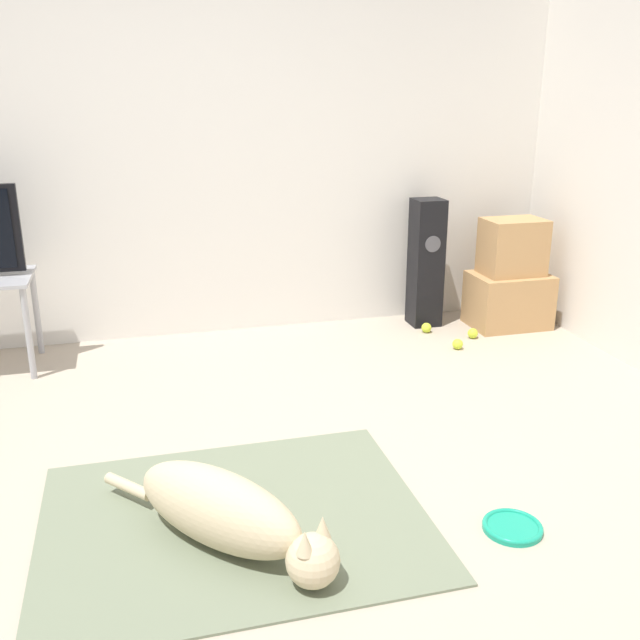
# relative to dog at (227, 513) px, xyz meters

# --- Properties ---
(ground_plane) EXTENTS (12.00, 12.00, 0.00)m
(ground_plane) POSITION_rel_dog_xyz_m (-0.05, 0.30, -0.14)
(ground_plane) COLOR #B2A38E
(wall_back) EXTENTS (8.00, 0.06, 2.55)m
(wall_back) POSITION_rel_dog_xyz_m (-0.05, 2.40, 1.13)
(wall_back) COLOR silver
(wall_back) RESTS_ON ground_plane
(area_rug) EXTENTS (1.42, 1.14, 0.01)m
(area_rug) POSITION_rel_dog_xyz_m (0.04, 0.16, -0.14)
(area_rug) COLOR slate
(area_rug) RESTS_ON ground_plane
(dog) EXTENTS (0.75, 0.86, 0.28)m
(dog) POSITION_rel_dog_xyz_m (0.00, 0.00, 0.00)
(dog) COLOR beige
(dog) RESTS_ON area_rug
(frisbee) EXTENTS (0.22, 0.22, 0.03)m
(frisbee) POSITION_rel_dog_xyz_m (1.02, -0.16, -0.13)
(frisbee) COLOR #199E7A
(frisbee) RESTS_ON ground_plane
(cardboard_box_lower) EXTENTS (0.51, 0.37, 0.36)m
(cardboard_box_lower) POSITION_rel_dog_xyz_m (2.18, 1.98, 0.04)
(cardboard_box_lower) COLOR tan
(cardboard_box_lower) RESTS_ON ground_plane
(cardboard_box_upper) EXTENTS (0.39, 0.28, 0.37)m
(cardboard_box_upper) POSITION_rel_dog_xyz_m (2.18, 1.98, 0.40)
(cardboard_box_upper) COLOR tan
(cardboard_box_upper) RESTS_ON cardboard_box_lower
(floor_speaker) EXTENTS (0.19, 0.20, 0.86)m
(floor_speaker) POSITION_rel_dog_xyz_m (1.64, 2.16, 0.28)
(floor_speaker) COLOR black
(floor_speaker) RESTS_ON ground_plane
(tennis_ball_by_boxes) EXTENTS (0.07, 0.07, 0.07)m
(tennis_ball_by_boxes) POSITION_rel_dog_xyz_m (1.65, 1.64, -0.11)
(tennis_ball_by_boxes) COLOR #C6E033
(tennis_ball_by_boxes) RESTS_ON ground_plane
(tennis_ball_near_speaker) EXTENTS (0.07, 0.07, 0.07)m
(tennis_ball_near_speaker) POSITION_rel_dog_xyz_m (1.59, 1.98, -0.11)
(tennis_ball_near_speaker) COLOR #C6E033
(tennis_ball_near_speaker) RESTS_ON ground_plane
(tennis_ball_loose_on_carpet) EXTENTS (0.07, 0.07, 0.07)m
(tennis_ball_loose_on_carpet) POSITION_rel_dog_xyz_m (1.84, 1.80, -0.11)
(tennis_ball_loose_on_carpet) COLOR #C6E033
(tennis_ball_loose_on_carpet) RESTS_ON ground_plane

